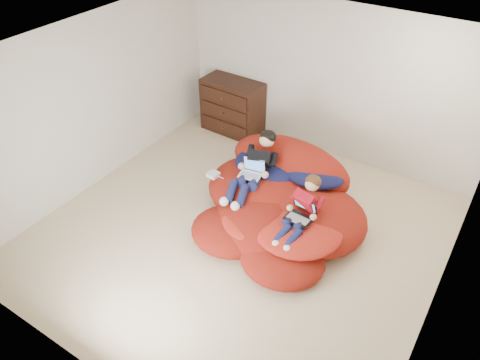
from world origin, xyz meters
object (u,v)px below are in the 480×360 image
(dresser, at_px, (232,107))
(laptop_white, at_px, (252,171))
(beanbag_pile, at_px, (280,202))
(laptop_black, at_px, (301,212))
(younger_boy, at_px, (303,207))
(older_boy, at_px, (256,164))

(dresser, bearing_deg, laptop_white, -49.10)
(dresser, distance_m, beanbag_pile, 2.49)
(laptop_black, bearing_deg, younger_boy, 90.00)
(dresser, relative_size, younger_boy, 1.16)
(dresser, bearing_deg, beanbag_pile, -40.73)
(dresser, xyz_separation_m, laptop_black, (2.36, -1.98, 0.08))
(dresser, height_order, beanbag_pile, dresser)
(dresser, xyz_separation_m, beanbag_pile, (1.88, -1.62, -0.22))
(older_boy, relative_size, younger_boy, 1.24)
(younger_boy, bearing_deg, beanbag_pile, 146.24)
(older_boy, bearing_deg, dresser, 132.82)
(beanbag_pile, relative_size, laptop_black, 7.14)
(dresser, height_order, laptop_white, dresser)
(dresser, bearing_deg, laptop_black, -39.99)
(younger_boy, height_order, laptop_black, younger_boy)
(beanbag_pile, height_order, younger_boy, younger_boy)
(younger_boy, relative_size, laptop_white, 2.79)
(dresser, relative_size, older_boy, 0.94)
(beanbag_pile, bearing_deg, laptop_black, -36.98)
(younger_boy, relative_size, laptop_black, 2.73)
(older_boy, relative_size, laptop_white, 3.45)
(beanbag_pile, relative_size, older_boy, 2.12)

